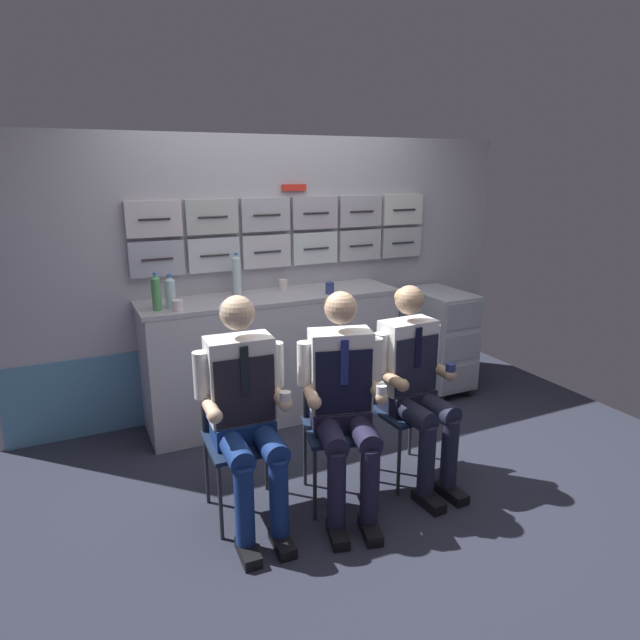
# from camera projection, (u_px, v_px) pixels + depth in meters

# --- Properties ---
(ground) EXTENTS (4.80, 4.80, 0.04)m
(ground) POSITION_uv_depth(u_px,v_px,m) (358.00, 479.00, 3.54)
(ground) COLOR #282B39
(galley_bulkhead) EXTENTS (4.20, 0.14, 2.15)m
(galley_bulkhead) POSITION_uv_depth(u_px,v_px,m) (278.00, 274.00, 4.45)
(galley_bulkhead) COLOR #AEACB6
(galley_bulkhead) RESTS_ON ground
(galley_counter) EXTENTS (1.98, 0.53, 0.98)m
(galley_counter) POSITION_uv_depth(u_px,v_px,m) (273.00, 356.00, 4.29)
(galley_counter) COLOR #BBB8BF
(galley_counter) RESTS_ON ground
(service_trolley) EXTENTS (0.40, 0.65, 0.88)m
(service_trolley) POSITION_uv_depth(u_px,v_px,m) (439.00, 337.00, 4.83)
(service_trolley) COLOR black
(service_trolley) RESTS_ON ground
(folding_chair_left) EXTENTS (0.42, 0.42, 0.86)m
(folding_chair_left) POSITION_uv_depth(u_px,v_px,m) (238.00, 420.00, 3.11)
(folding_chair_left) COLOR #2D2D33
(folding_chair_left) RESTS_ON ground
(crew_member_left) EXTENTS (0.49, 0.61, 1.27)m
(crew_member_left) POSITION_uv_depth(u_px,v_px,m) (245.00, 404.00, 2.92)
(crew_member_left) COLOR black
(crew_member_left) RESTS_ON ground
(folding_chair_right) EXTENTS (0.49, 0.49, 0.86)m
(folding_chair_right) POSITION_uv_depth(u_px,v_px,m) (337.00, 409.00, 3.25)
(folding_chair_right) COLOR #2D2D33
(folding_chair_right) RESTS_ON ground
(crew_member_right) EXTENTS (0.51, 0.65, 1.26)m
(crew_member_right) POSITION_uv_depth(u_px,v_px,m) (343.00, 394.00, 3.05)
(crew_member_right) COLOR black
(crew_member_right) RESTS_ON ground
(folding_chair_by_counter) EXTENTS (0.42, 0.42, 0.86)m
(folding_chair_by_counter) POSITION_uv_depth(u_px,v_px,m) (398.00, 391.00, 3.51)
(folding_chair_by_counter) COLOR #2D2D33
(folding_chair_by_counter) RESTS_ON ground
(crew_member_by_counter) EXTENTS (0.47, 0.59, 1.24)m
(crew_member_by_counter) POSITION_uv_depth(u_px,v_px,m) (415.00, 379.00, 3.33)
(crew_member_by_counter) COLOR black
(crew_member_by_counter) RESTS_ON ground
(water_bottle_blue_cap) EXTENTS (0.06, 0.06, 0.26)m
(water_bottle_blue_cap) POSITION_uv_depth(u_px,v_px,m) (156.00, 293.00, 3.69)
(water_bottle_blue_cap) COLOR #4E9C56
(water_bottle_blue_cap) RESTS_ON galley_counter
(sparkling_bottle_green) EXTENTS (0.07, 0.07, 0.23)m
(sparkling_bottle_green) POSITION_uv_depth(u_px,v_px,m) (170.00, 292.00, 3.75)
(sparkling_bottle_green) COLOR silver
(sparkling_bottle_green) RESTS_ON galley_counter
(water_bottle_clear) EXTENTS (0.06, 0.06, 0.32)m
(water_bottle_clear) POSITION_uv_depth(u_px,v_px,m) (237.00, 275.00, 4.12)
(water_bottle_clear) COLOR silver
(water_bottle_clear) RESTS_ON galley_counter
(coffee_cup_spare) EXTENTS (0.07, 0.07, 0.07)m
(coffee_cup_spare) POSITION_uv_depth(u_px,v_px,m) (178.00, 305.00, 3.68)
(coffee_cup_spare) COLOR white
(coffee_cup_spare) RESTS_ON galley_counter
(paper_cup_blue) EXTENTS (0.07, 0.07, 0.09)m
(paper_cup_blue) POSITION_uv_depth(u_px,v_px,m) (330.00, 288.00, 4.19)
(paper_cup_blue) COLOR navy
(paper_cup_blue) RESTS_ON galley_counter
(espresso_cup_small) EXTENTS (0.07, 0.07, 0.08)m
(espresso_cup_small) POSITION_uv_depth(u_px,v_px,m) (283.00, 285.00, 4.31)
(espresso_cup_small) COLOR silver
(espresso_cup_small) RESTS_ON galley_counter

